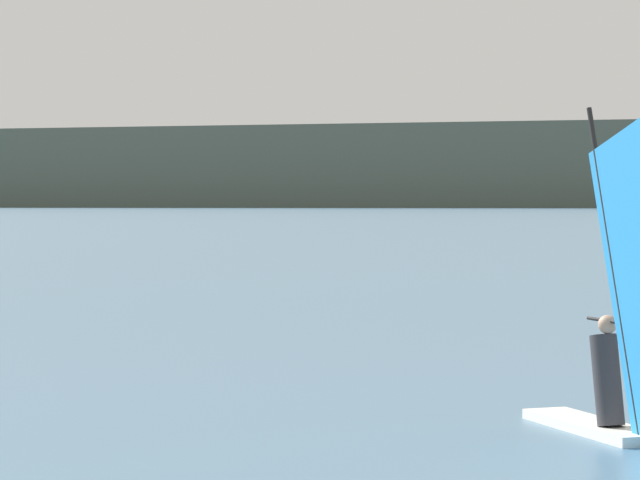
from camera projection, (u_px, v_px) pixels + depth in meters
name	position (u px, v px, depth m)	size (l,w,h in m)	color
windsurfer	(622.00, 346.00, 16.73)	(1.80, 3.53, 3.94)	white
distant_headland	(190.00, 175.00, 1103.71)	(1130.79, 470.62, 47.59)	#4C564C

